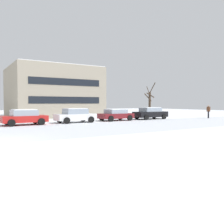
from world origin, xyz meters
TOP-DOWN VIEW (x-y plane):
  - parked_car_red at (3.36, 9.25)m, footprint 4.02×2.25m
  - parked_car_white at (8.44, 9.33)m, footprint 4.17×2.13m
  - parked_car_maroon at (13.51, 9.55)m, footprint 4.05×2.23m
  - parked_car_black at (18.58, 9.43)m, footprint 4.58×2.11m
  - pedestrian_crossing at (26.56, 6.96)m, footprint 0.38×0.46m
  - tree_far_mid at (21.09, 12.51)m, footprint 1.48×1.48m
  - building_far_right at (10.32, 22.45)m, footprint 12.25×11.60m

SIDE VIEW (x-z plane):
  - parked_car_maroon at x=13.51m, z-range 0.02..1.36m
  - parked_car_red at x=3.36m, z-range 0.01..1.45m
  - parked_car_white at x=8.44m, z-range 0.01..1.49m
  - parked_car_black at x=18.58m, z-range 0.01..1.50m
  - pedestrian_crossing at x=26.56m, z-range 0.15..1.89m
  - tree_far_mid at x=21.09m, z-range -0.40..4.53m
  - building_far_right at x=10.32m, z-range 0.00..7.31m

